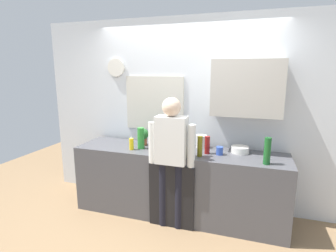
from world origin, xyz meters
name	(u,v)px	position (x,y,z in m)	size (l,w,h in m)	color
ground_plane	(171,225)	(0.00, 0.00, 0.00)	(8.00, 8.00, 0.00)	#8C6D4C
kitchen_counter	(178,183)	(0.00, 0.30, 0.44)	(2.72, 0.64, 0.89)	#4C4C51
dishwasher_panel	(171,197)	(0.01, -0.03, 0.40)	(0.56, 0.02, 0.80)	black
back_wall_assembly	(193,110)	(0.10, 0.70, 1.36)	(4.32, 0.42, 2.60)	silver
coffee_maker	(173,143)	(-0.02, 0.14, 1.03)	(0.20, 0.20, 0.33)	black
bottle_red_vinegar	(207,145)	(0.37, 0.28, 1.00)	(0.06, 0.06, 0.22)	maroon
bottle_green_wine	(267,151)	(1.06, 0.11, 1.04)	(0.07, 0.07, 0.30)	#195923
bottle_clear_soda	(141,138)	(-0.49, 0.23, 1.03)	(0.09, 0.09, 0.28)	#2D8C33
bottle_amber_beer	(162,140)	(-0.23, 0.32, 1.00)	(0.06, 0.06, 0.23)	brown
bottle_olive_oil	(200,146)	(0.31, 0.15, 1.01)	(0.06, 0.06, 0.25)	olive
bottle_dark_sauce	(177,143)	(-0.03, 0.34, 0.98)	(0.06, 0.06, 0.18)	black
cup_blue_mug	(220,151)	(0.53, 0.29, 0.94)	(0.08, 0.08, 0.10)	#3351B2
cup_yellow_cup	(189,153)	(0.19, 0.10, 0.93)	(0.07, 0.07, 0.09)	yellow
mixing_bowl	(240,150)	(0.76, 0.45, 0.93)	(0.22, 0.22, 0.08)	white
potted_plant	(143,136)	(-0.53, 0.40, 1.02)	(0.15, 0.15, 0.23)	#9E5638
dish_soap	(131,144)	(-0.59, 0.15, 0.96)	(0.06, 0.06, 0.18)	yellow
storage_canister	(201,141)	(0.26, 0.52, 0.97)	(0.14, 0.14, 0.17)	silver
person_at_sink	(171,153)	(0.00, 0.00, 0.95)	(0.57, 0.22, 1.60)	black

